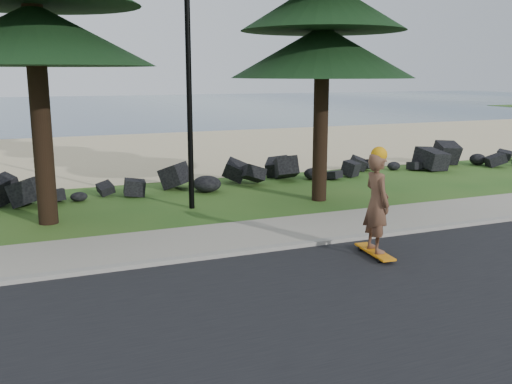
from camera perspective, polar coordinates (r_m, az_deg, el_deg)
ground at (r=11.88m, az=-2.16°, el=-4.94°), size 160.00×160.00×0.00m
road at (r=8.07m, az=9.24°, el=-13.36°), size 160.00×7.00×0.02m
kerb at (r=11.06m, az=-0.54°, el=-5.93°), size 160.00×0.20×0.10m
sidewalk at (r=12.05m, az=-2.49°, el=-4.50°), size 160.00×2.00×0.08m
beach_sand at (r=25.72m, az=-13.40°, el=3.86°), size 160.00×15.00×0.01m
ocean at (r=61.91m, az=-18.83°, el=8.03°), size 160.00×58.00×0.01m
seawall_boulders at (r=17.09m, az=-8.64°, el=0.13°), size 60.00×2.40×1.10m
lamp_post at (r=14.44m, az=-6.82°, el=14.56°), size 0.25×0.14×8.14m
skateboarder at (r=10.83m, az=11.99°, el=-1.10°), size 0.51×1.14×2.09m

